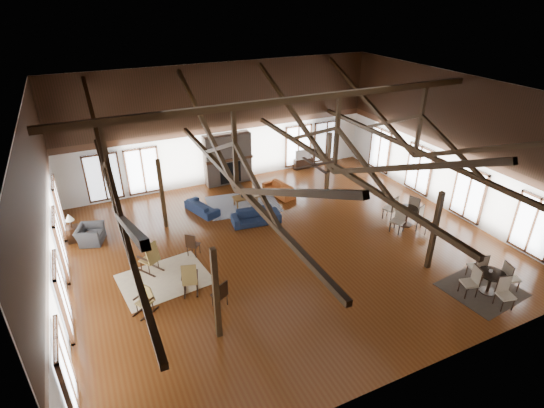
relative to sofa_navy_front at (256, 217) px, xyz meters
name	(u,v)px	position (x,y,z in m)	size (l,w,h in m)	color
floor	(287,245)	(0.39, -2.15, -0.30)	(16.00, 16.00, 0.00)	#562D12
ceiling	(289,93)	(0.39, -2.15, 5.70)	(16.00, 14.00, 0.02)	black
wall_back	(224,125)	(0.39, 4.85, 2.70)	(16.00, 0.02, 6.00)	white
wall_front	(425,285)	(0.39, -9.15, 2.70)	(16.00, 0.02, 6.00)	white
wall_left	(45,222)	(-7.61, -2.15, 2.70)	(0.02, 14.00, 6.00)	white
wall_right	(451,144)	(8.39, -2.15, 2.70)	(0.02, 14.00, 6.00)	white
roof_truss	(288,149)	(0.39, -2.15, 3.73)	(15.60, 14.07, 3.14)	black
post_grid	(287,211)	(0.39, -2.15, 1.22)	(8.16, 7.16, 3.05)	black
fireplace	(228,159)	(0.39, 4.52, 0.99)	(2.50, 0.69, 2.60)	#756659
ceiling_fan	(314,164)	(0.89, -3.15, 3.43)	(1.60, 1.60, 0.75)	black
sofa_navy_front	(256,217)	(0.00, 0.00, 0.00)	(2.08, 0.81, 0.61)	#15203B
sofa_navy_left	(202,207)	(-1.83, 1.93, -0.04)	(0.71, 1.82, 0.53)	#16223E
sofa_orange	(279,189)	(2.13, 2.11, -0.03)	(0.72, 1.85, 0.54)	#A85120
coffee_table	(246,197)	(0.23, 1.75, 0.09)	(1.18, 0.61, 0.45)	brown
vase	(243,195)	(0.08, 1.72, 0.24)	(0.19, 0.19, 0.20)	#B2B2B2
armchair	(90,235)	(-6.59, 1.39, 0.04)	(0.93, 1.06, 0.69)	#2E2E31
side_table_lamp	(73,231)	(-7.21, 1.78, 0.16)	(0.48, 0.48, 1.22)	black
rocking_chair_a	(151,258)	(-4.77, -1.64, 0.26)	(0.92, 1.05, 1.20)	olive
rocking_chair_b	(190,279)	(-3.82, -3.35, 0.23)	(0.69, 0.97, 1.13)	olive
rocking_chair_c	(146,299)	(-5.31, -3.67, 0.16)	(0.86, 0.75, 0.98)	olive
side_chair_a	(192,243)	(-3.18, -1.30, 0.27)	(0.58, 0.58, 0.98)	black
side_chair_b	(221,293)	(-3.12, -4.49, 0.26)	(0.56, 0.56, 0.97)	black
cafe_table_near	(491,279)	(5.21, -7.59, 0.23)	(2.07, 2.07, 1.06)	black
cafe_table_far	(407,213)	(5.75, -2.89, 0.24)	(2.13, 2.13, 1.10)	black
cup_near	(491,271)	(5.19, -7.53, 0.51)	(0.12, 0.12, 0.10)	#B2B2B2
cup_far	(406,207)	(5.66, -2.84, 0.54)	(0.13, 0.13, 0.10)	#B2B2B2
tv_console	(303,163)	(4.85, 4.60, -0.03)	(1.09, 0.41, 0.55)	black
television	(303,154)	(4.80, 4.60, 0.52)	(0.98, 0.13, 0.56)	#B2B2B2
rug_tan	(164,279)	(-4.49, -2.28, -0.30)	(2.96, 2.32, 0.01)	#CDBC8E
rug_navy	(243,204)	(0.13, 1.89, -0.30)	(3.25, 2.44, 0.01)	#192548
rug_dark	(482,289)	(5.14, -7.43, -0.30)	(2.36, 2.14, 0.01)	black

